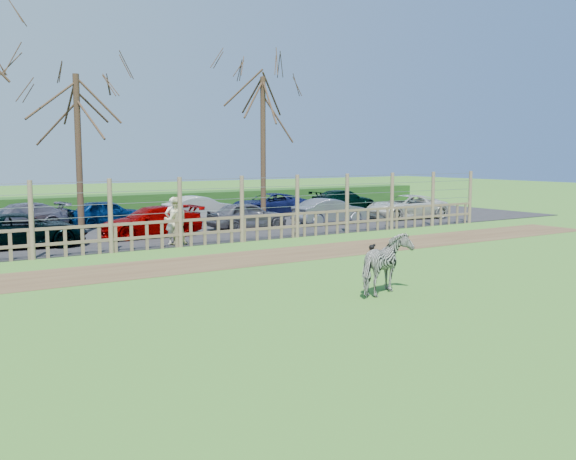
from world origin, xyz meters
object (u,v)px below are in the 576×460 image
zebra (386,265)px  visitor_b (176,221)px  car_4 (247,215)px  visitor_a (173,221)px  car_6 (406,207)px  tree_right (263,114)px  car_11 (200,208)px  crow (372,247)px  tree_mid (77,115)px  car_9 (18,218)px  car_2 (23,230)px  car_3 (151,222)px  car_13 (344,200)px  car_5 (330,211)px  car_10 (107,213)px  car_12 (269,205)px

zebra → visitor_b: visitor_b is taller
visitor_b → car_4: bearing=-131.3°
visitor_a → car_6: size_ratio=0.40×
tree_right → visitor_b: (-6.97, -5.53, -4.34)m
zebra → visitor_a: 10.48m
car_6 → car_11: (-9.13, 4.98, 0.00)m
zebra → visitor_b: bearing=-19.1°
zebra → crow: zebra is taller
tree_mid → car_9: bearing=132.4°
car_9 → zebra: bearing=9.3°
tree_right → car_9: 12.08m
car_2 → car_4: (9.30, 0.54, 0.00)m
visitor_b → zebra: bearing=112.1°
car_4 → car_9: size_ratio=0.85×
car_3 → visitor_b: bearing=-4.1°
car_11 → car_13: (9.27, 0.31, 0.00)m
visitor_a → car_11: bearing=-120.6°
tree_right → car_5: bearing=-58.8°
zebra → car_9: size_ratio=0.41×
car_4 → car_6: same height
crow → visitor_b: bearing=137.9°
tree_right → visitor_a: size_ratio=4.26×
car_2 → car_10: same height
visitor_a → car_5: 9.17m
tree_mid → car_5: (10.84, -2.54, -4.23)m
car_6 → car_9: size_ratio=1.04×
car_5 → car_13: same height
crow → car_2: bearing=145.1°
car_13 → visitor_b: bearing=116.1°
visitor_a → car_3: (0.08, 2.48, -0.26)m
car_12 → car_11: bearing=-87.7°
car_2 → car_9: bearing=-1.3°
car_9 → crow: bearing=31.2°
car_2 → car_13: (18.53, 5.53, 0.00)m
zebra → visitor_a: bearing=-19.0°
car_11 → tree_right: bearing=-129.7°
tree_mid → car_12: (10.52, 2.51, -4.23)m
car_11 → car_13: same height
tree_right → crow: bearing=-99.6°
car_6 → car_10: same height
zebra → visitor_b: size_ratio=0.97×
car_2 → tree_mid: bearing=-38.0°
car_3 → tree_mid: bearing=-142.8°
car_4 → tree_mid: bearing=71.9°
tree_right → car_2: (-11.75, -3.27, -4.60)m
crow → car_9: (-9.30, 11.98, 0.54)m
zebra → car_4: zebra is taller
car_6 → car_11: bearing=-111.2°
car_3 → car_5: (8.78, -0.11, 0.00)m
car_2 → car_12: (13.28, 5.27, 0.00)m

